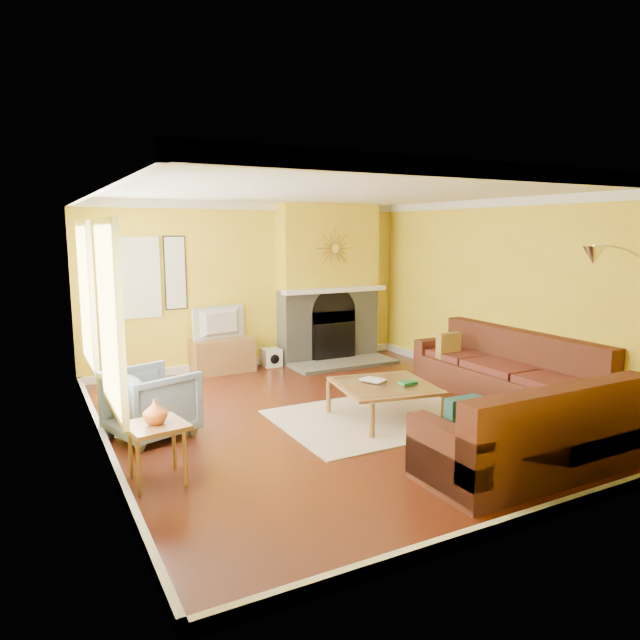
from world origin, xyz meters
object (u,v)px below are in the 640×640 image
side_table (157,453)px  arc_lamp (633,358)px  sectional_sofa (465,384)px  coffee_table (384,401)px  armchair (151,403)px  media_console (223,356)px

side_table → arc_lamp: arc_lamp is taller
sectional_sofa → arc_lamp: 1.88m
coffee_table → armchair: size_ratio=1.31×
armchair → side_table: armchair is taller
armchair → arc_lamp: (3.93, -2.90, 0.67)m
armchair → side_table: size_ratio=1.53×
armchair → side_table: 1.22m
media_console → side_table: (-1.80, -3.60, 0.00)m
coffee_table → side_table: size_ratio=2.01×
media_console → side_table: 4.02m
sectional_sofa → coffee_table: 0.97m
armchair → side_table: bearing=151.9°
coffee_table → arc_lamp: size_ratio=0.52×
coffee_table → side_table: bearing=-169.9°
coffee_table → side_table: 2.84m
sectional_sofa → arc_lamp: size_ratio=1.75×
sectional_sofa → armchair: bearing=160.6°
arc_lamp → coffee_table: bearing=121.1°
media_console → arc_lamp: (2.33, -5.30, 0.78)m
media_console → armchair: armchair is taller
media_console → armchair: size_ratio=1.18×
armchair → coffee_table: bearing=-123.7°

